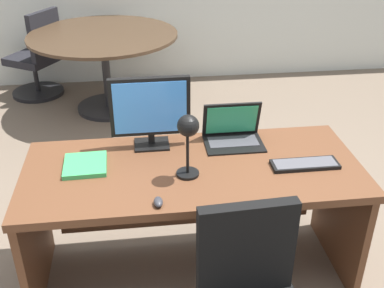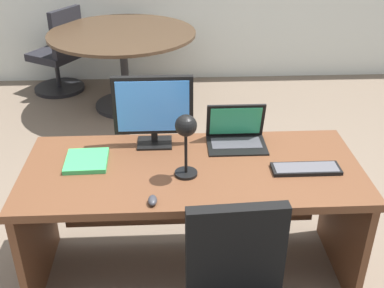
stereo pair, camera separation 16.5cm
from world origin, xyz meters
The scene contains 10 objects.
ground centered at (0.00, 1.50, 0.00)m, with size 12.00×12.00×0.00m, color #6B5B4C.
desk centered at (0.00, 0.05, 0.55)m, with size 1.82×0.78×0.75m.
monitor centered at (-0.21, 0.27, 0.98)m, with size 0.45×0.16×0.42m.
laptop centered at (0.27, 0.27, 0.82)m, with size 0.34×0.25×0.23m.
keyboard centered at (0.60, -0.06, 0.76)m, with size 0.36×0.12×0.02m.
mouse centered at (-0.21, -0.32, 0.77)m, with size 0.04×0.08×0.03m.
desk_lamp centered at (-0.04, -0.10, 1.01)m, with size 0.12×0.14×0.36m.
book centered at (-0.57, 0.07, 0.76)m, with size 0.23×0.25×0.03m.
meeting_table centered at (-0.57, 2.47, 0.61)m, with size 1.46×1.46×0.80m.
meeting_chair_near centered at (-1.32, 2.94, 0.38)m, with size 0.64×0.63×0.95m.
Camera 2 is at (-0.11, -2.16, 2.09)m, focal length 44.21 mm.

